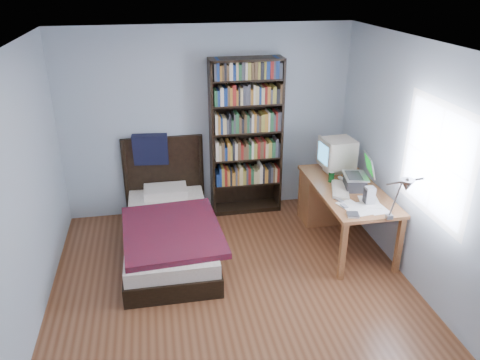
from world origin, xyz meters
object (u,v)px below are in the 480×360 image
Objects in this scene: desk_lamp at (404,189)px; bookshelf at (246,138)px; keyboard at (340,189)px; speaker at (369,195)px; laptop at (356,180)px; soda_can at (331,177)px; bed at (169,229)px; crt_monitor at (337,153)px; desk at (332,196)px.

bookshelf is at bearing 114.25° from desk_lamp.
keyboard is 2.39× the size of speaker.
laptop reaches higher than soda_can.
laptop is 0.61× the size of desk_lamp.
bed is (-2.12, 1.45, -1.02)m from desk_lamp.
crt_monitor reaches higher than speaker.
keyboard is 0.23× the size of bookshelf.
bookshelf reaches higher than crt_monitor.
laptop is 0.87× the size of keyboard.
keyboard is at bearing -87.26° from soda_can.
soda_can reaches higher than keyboard.
crt_monitor is 0.55m from laptop.
laptop is 0.20× the size of bed.
bookshelf is at bearing 127.07° from speaker.
desk is at bearing -31.63° from bookshelf.
speaker is (0.06, -0.86, 0.41)m from desk.
crt_monitor reaches higher than soda_can.
desk_lamp is at bearing -90.19° from desk.
desk is 3.30× the size of keyboard.
crt_monitor is 0.93× the size of keyboard.
desk is 0.60m from keyboard.
speaker is 0.66m from soda_can.
desk_lamp is 1.48m from soda_can.
crt_monitor is 0.93m from speaker.
crt_monitor is at bearing 88.68° from desk_lamp.
bed is at bearing 145.61° from desk_lamp.
desk is at bearing 4.73° from bed.
laptop is 0.20× the size of bookshelf.
crt_monitor is (0.03, 0.06, 0.57)m from desk.
crt_monitor is at bearing 6.15° from bed.
desk_lamp is at bearing -94.11° from speaker.
bed is at bearing 172.38° from laptop.
desk_lamp is 1.42× the size of keyboard.
speaker is 1.85m from bookshelf.
desk_lamp reaches higher than bed.
bookshelf is (-1.08, 1.49, 0.23)m from speaker.
desk_lamp is (-0.09, -1.15, 0.43)m from laptop.
bed is at bearing -143.89° from bookshelf.
desk is 3.78× the size of laptop.
soda_can is at bearing 108.28° from speaker.
desk is 2.32× the size of desk_lamp.
bookshelf is at bearing 135.05° from laptop.
desk_lamp is 2.48m from bookshelf.
bed is (-2.00, 0.32, -0.49)m from keyboard.
bookshelf is (-1.10, 1.10, 0.21)m from laptop.
bookshelf is (-1.05, 0.57, 0.07)m from crt_monitor.
soda_can is (-0.17, -0.28, -0.19)m from crt_monitor.
desk is 7.87× the size of speaker.
laptop is 0.23m from keyboard.
desk_lamp is (-0.04, -1.68, 0.29)m from crt_monitor.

